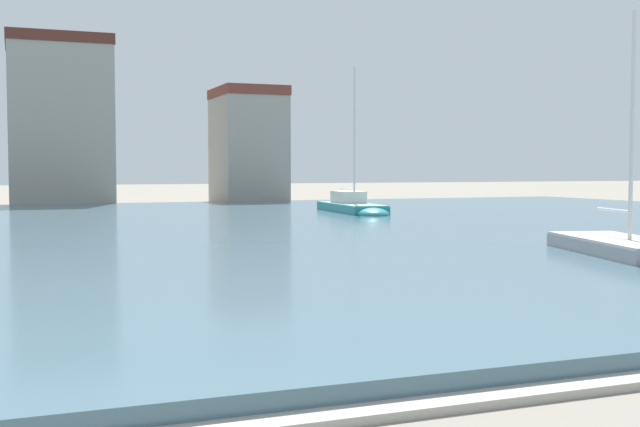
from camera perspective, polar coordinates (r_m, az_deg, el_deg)
The scene contains 6 objects.
harbor_water at distance 35.07m, azimuth -16.06°, elevation -1.42°, with size 86.07×52.24×0.38m, color #476675.
quay_edge_coping at distance 9.46m, azimuth -1.16°, elevation -14.70°, with size 86.07×0.50×0.12m, color #ADA89E.
sailboat_grey at distance 25.23m, azimuth 21.51°, elevation -2.73°, with size 3.79×7.10×7.60m.
sailboat_teal at distance 46.82m, azimuth 2.49°, elevation 0.32°, with size 2.65×8.41×8.89m.
townhouse_tall_gabled at distance 63.82m, azimuth -18.17°, elevation 6.23°, with size 7.59×6.75×12.88m.
townhouse_wide_warehouse at distance 66.00m, azimuth -5.19°, elevation 4.84°, with size 5.24×6.89×9.57m.
Camera 1 is at (-3.07, 1.10, 2.98)m, focal length 44.55 mm.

